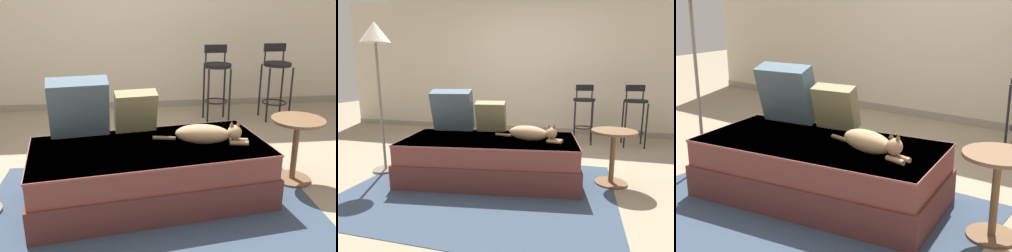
# 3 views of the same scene
# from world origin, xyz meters

# --- Properties ---
(ground_plane) EXTENTS (16.00, 16.00, 0.00)m
(ground_plane) POSITION_xyz_m (0.00, 0.00, 0.00)
(ground_plane) COLOR gray
(ground_plane) RESTS_ON ground
(wall_back_panel) EXTENTS (8.00, 0.10, 2.60)m
(wall_back_panel) POSITION_xyz_m (0.00, 2.25, 1.30)
(wall_back_panel) COLOR beige
(wall_back_panel) RESTS_ON ground
(wall_baseboard_trim) EXTENTS (8.00, 0.02, 0.09)m
(wall_baseboard_trim) POSITION_xyz_m (0.00, 2.20, 0.04)
(wall_baseboard_trim) COLOR gray
(wall_baseboard_trim) RESTS_ON ground
(area_rug) EXTENTS (2.52, 1.98, 0.01)m
(area_rug) POSITION_xyz_m (0.00, -0.70, 0.00)
(area_rug) COLOR #334256
(area_rug) RESTS_ON ground
(couch) EXTENTS (1.92, 1.12, 0.45)m
(couch) POSITION_xyz_m (0.00, -0.40, 0.23)
(couch) COLOR brown
(couch) RESTS_ON ground
(throw_pillow_corner) EXTENTS (0.50, 0.35, 0.49)m
(throw_pillow_corner) POSITION_xyz_m (-0.54, -0.13, 0.69)
(throw_pillow_corner) COLOR #4C6070
(throw_pillow_corner) RESTS_ON couch
(throw_pillow_middle) EXTENTS (0.37, 0.26, 0.36)m
(throw_pillow_middle) POSITION_xyz_m (-0.09, -0.07, 0.63)
(throw_pillow_middle) COLOR #847F56
(throw_pillow_middle) RESTS_ON couch
(cat) EXTENTS (0.73, 0.25, 0.19)m
(cat) POSITION_xyz_m (0.44, -0.39, 0.52)
(cat) COLOR tan
(cat) RESTS_ON couch
(side_table) EXTENTS (0.44, 0.44, 0.56)m
(side_table) POSITION_xyz_m (1.25, -0.23, 0.37)
(side_table) COLOR brown
(side_table) RESTS_ON ground
(floor_lamp) EXTENTS (0.32, 0.32, 1.66)m
(floor_lamp) POSITION_xyz_m (-1.26, -0.48, 1.40)
(floor_lamp) COLOR slate
(floor_lamp) RESTS_ON ground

